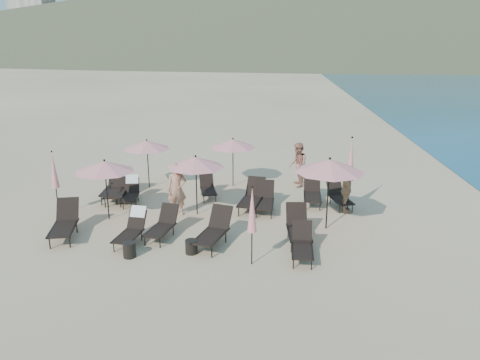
# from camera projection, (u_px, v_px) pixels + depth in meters

# --- Properties ---
(ground) EXTENTS (800.00, 800.00, 0.00)m
(ground) POSITION_uv_depth(u_px,v_px,m) (223.00, 249.00, 14.02)
(ground) COLOR #D6BA8C
(ground) RESTS_ON ground
(volcanic_headland) EXTENTS (690.00, 690.00, 55.00)m
(volcanic_headland) POSITION_uv_depth(u_px,v_px,m) (386.00, 4.00, 290.65)
(volcanic_headland) COLOR brown
(volcanic_headland) RESTS_ON ground
(hotel_skyline) EXTENTS (109.00, 82.00, 55.00)m
(hotel_skyline) POSITION_uv_depth(u_px,v_px,m) (110.00, 6.00, 271.92)
(hotel_skyline) COLOR beige
(hotel_skyline) RESTS_ON ground
(lounger_0) EXTENTS (1.08, 1.95, 1.06)m
(lounger_0) POSITION_uv_depth(u_px,v_px,m) (65.00, 222.00, 14.72)
(lounger_0) COLOR black
(lounger_0) RESTS_ON ground
(lounger_1) EXTENTS (0.78, 1.62, 0.97)m
(lounger_1) POSITION_uv_depth(u_px,v_px,m) (132.00, 228.00, 14.38)
(lounger_1) COLOR black
(lounger_1) RESTS_ON ground
(lounger_2) EXTENTS (0.92, 1.68, 0.91)m
(lounger_2) POSITION_uv_depth(u_px,v_px,m) (162.00, 225.00, 14.71)
(lounger_2) COLOR black
(lounger_2) RESTS_ON ground
(lounger_3) EXTENTS (1.15, 1.92, 1.04)m
(lounger_3) POSITION_uv_depth(u_px,v_px,m) (214.00, 230.00, 14.16)
(lounger_3) COLOR black
(lounger_3) RESTS_ON ground
(lounger_4) EXTENTS (0.77, 1.80, 1.01)m
(lounger_4) POSITION_uv_depth(u_px,v_px,m) (298.00, 227.00, 14.43)
(lounger_4) COLOR black
(lounger_4) RESTS_ON ground
(lounger_5) EXTENTS (0.65, 1.58, 0.90)m
(lounger_5) POSITION_uv_depth(u_px,v_px,m) (302.00, 244.00, 13.34)
(lounger_5) COLOR black
(lounger_5) RESTS_ON ground
(lounger_6) EXTENTS (0.80, 1.86, 1.04)m
(lounger_6) POSITION_uv_depth(u_px,v_px,m) (114.00, 186.00, 18.36)
(lounger_6) COLOR black
(lounger_6) RESTS_ON ground
(lounger_7) EXTENTS (0.87, 1.94, 1.17)m
(lounger_7) POSITION_uv_depth(u_px,v_px,m) (118.00, 185.00, 18.21)
(lounger_7) COLOR black
(lounger_7) RESTS_ON ground
(lounger_8) EXTENTS (0.90, 1.57, 0.85)m
(lounger_8) POSITION_uv_depth(u_px,v_px,m) (208.00, 187.00, 18.48)
(lounger_8) COLOR black
(lounger_8) RESTS_ON ground
(lounger_9) EXTENTS (1.02, 1.90, 1.04)m
(lounger_9) POSITION_uv_depth(u_px,v_px,m) (252.00, 197.00, 17.14)
(lounger_9) COLOR black
(lounger_9) RESTS_ON ground
(lounger_10) EXTENTS (0.69, 1.70, 0.97)m
(lounger_10) POSITION_uv_depth(u_px,v_px,m) (265.00, 199.00, 16.99)
(lounger_10) COLOR black
(lounger_10) RESTS_ON ground
(lounger_11) EXTENTS (0.94, 1.64, 0.89)m
(lounger_11) POSITION_uv_depth(u_px,v_px,m) (339.00, 196.00, 17.46)
(lounger_11) COLOR black
(lounger_11) RESTS_ON ground
(lounger_12) EXTENTS (0.71, 1.70, 0.96)m
(lounger_12) POSITION_uv_depth(u_px,v_px,m) (312.00, 192.00, 17.74)
(lounger_12) COLOR black
(lounger_12) RESTS_ON ground
(lounger_13) EXTENTS (0.81, 1.59, 0.94)m
(lounger_13) POSITION_uv_depth(u_px,v_px,m) (131.00, 191.00, 17.86)
(lounger_13) COLOR black
(lounger_13) RESTS_ON ground
(umbrella_open_0) EXTENTS (2.01, 2.01, 2.16)m
(umbrella_open_0) POSITION_uv_depth(u_px,v_px,m) (105.00, 166.00, 15.74)
(umbrella_open_0) COLOR black
(umbrella_open_0) RESTS_ON ground
(umbrella_open_1) EXTENTS (2.02, 2.02, 2.18)m
(umbrella_open_1) POSITION_uv_depth(u_px,v_px,m) (196.00, 162.00, 16.24)
(umbrella_open_1) COLOR black
(umbrella_open_1) RESTS_ON ground
(umbrella_open_2) EXTENTS (2.26, 2.26, 2.44)m
(umbrella_open_2) POSITION_uv_depth(u_px,v_px,m) (330.00, 166.00, 14.90)
(umbrella_open_2) COLOR black
(umbrella_open_2) RESTS_ON ground
(umbrella_open_3) EXTENTS (1.93, 1.93, 2.08)m
(umbrella_open_3) POSITION_uv_depth(u_px,v_px,m) (147.00, 145.00, 19.26)
(umbrella_open_3) COLOR black
(umbrella_open_3) RESTS_ON ground
(umbrella_open_4) EXTENTS (1.94, 1.94, 2.09)m
(umbrella_open_4) POSITION_uv_depth(u_px,v_px,m) (233.00, 143.00, 19.49)
(umbrella_open_4) COLOR black
(umbrella_open_4) RESTS_ON ground
(umbrella_closed_0) EXTENTS (0.27, 0.27, 2.30)m
(umbrella_closed_0) POSITION_uv_depth(u_px,v_px,m) (252.00, 210.00, 12.61)
(umbrella_closed_0) COLOR black
(umbrella_closed_0) RESTS_ON ground
(umbrella_closed_1) EXTENTS (0.32, 0.32, 2.78)m
(umbrella_closed_1) POSITION_uv_depth(u_px,v_px,m) (351.00, 160.00, 16.51)
(umbrella_closed_1) COLOR black
(umbrella_closed_1) RESTS_ON ground
(umbrella_closed_2) EXTENTS (0.27, 0.27, 2.35)m
(umbrella_closed_2) POSITION_uv_depth(u_px,v_px,m) (54.00, 171.00, 16.27)
(umbrella_closed_2) COLOR black
(umbrella_closed_2) RESTS_ON ground
(side_table_0) EXTENTS (0.37, 0.37, 0.46)m
(side_table_0) POSITION_uv_depth(u_px,v_px,m) (129.00, 250.00, 13.42)
(side_table_0) COLOR black
(side_table_0) RESTS_ON ground
(side_table_1) EXTENTS (0.37, 0.37, 0.42)m
(side_table_1) POSITION_uv_depth(u_px,v_px,m) (191.00, 247.00, 13.66)
(side_table_1) COLOR black
(side_table_1) RESTS_ON ground
(beachgoer_a) EXTENTS (0.81, 0.67, 1.90)m
(beachgoer_a) POSITION_uv_depth(u_px,v_px,m) (177.00, 190.00, 16.43)
(beachgoer_a) COLOR tan
(beachgoer_a) RESTS_ON ground
(beachgoer_b) EXTENTS (0.80, 0.98, 1.88)m
(beachgoer_b) POSITION_uv_depth(u_px,v_px,m) (298.00, 165.00, 19.66)
(beachgoer_b) COLOR #B0705B
(beachgoer_b) RESTS_ON ground
(beachgoer_c) EXTENTS (0.45, 1.01, 1.70)m
(beachgoer_c) POSITION_uv_depth(u_px,v_px,m) (346.00, 190.00, 16.72)
(beachgoer_c) COLOR tan
(beachgoer_c) RESTS_ON ground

